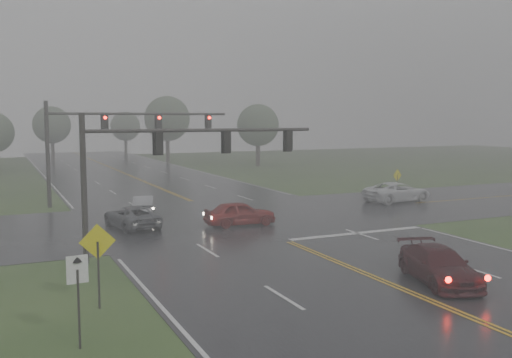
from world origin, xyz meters
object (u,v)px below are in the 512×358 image
sedan_maroon (438,283)px  signal_gantry_far (108,132)px  pickup_white (397,202)px  sedan_silver (144,214)px  car_grey (132,228)px  sedan_red (240,225)px  signal_gantry_near (161,157)px

sedan_maroon → signal_gantry_far: 28.07m
sedan_maroon → pickup_white: 21.94m
sedan_silver → car_grey: (-1.82, -4.67, 0.00)m
pickup_white → sedan_red: bearing=101.1°
sedan_maroon → signal_gantry_near: (-8.62, 8.69, 4.62)m
sedan_maroon → pickup_white: size_ratio=0.87×
sedan_maroon → sedan_silver: bearing=124.0°
sedan_red → sedan_silver: sedan_red is taller
sedan_red → signal_gantry_far: size_ratio=0.31×
sedan_maroon → car_grey: size_ratio=1.01×
car_grey → pickup_white: (20.80, 1.91, 0.00)m
sedan_red → sedan_silver: bearing=34.9°
pickup_white → signal_gantry_far: size_ratio=0.39×
signal_gantry_far → pickup_white: bearing=-22.4°
signal_gantry_near → signal_gantry_far: bearing=87.4°
signal_gantry_far → signal_gantry_near: bearing=-92.6°
car_grey → signal_gantry_near: bearing=78.9°
signal_gantry_near → car_grey: bearing=88.2°
sedan_maroon → signal_gantry_far: (-7.80, 26.43, 5.36)m
signal_gantry_far → sedan_red: bearing=-65.9°
sedan_maroon → signal_gantry_far: size_ratio=0.34×
pickup_white → signal_gantry_near: bearing=110.5°
pickup_white → signal_gantry_near: 23.50m
sedan_maroon → sedan_red: sedan_red is taller
sedan_silver → signal_gantry_near: 13.16m
sedan_maroon → signal_gantry_near: signal_gantry_near is taller
sedan_maroon → car_grey: sedan_maroon is taller
sedan_silver → car_grey: bearing=84.2°
sedan_red → car_grey: (-6.05, 1.94, 0.00)m
sedan_silver → pickup_white: bearing=-172.8°
sedan_red → pickup_white: pickup_white is taller
sedan_maroon → sedan_red: bearing=115.8°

